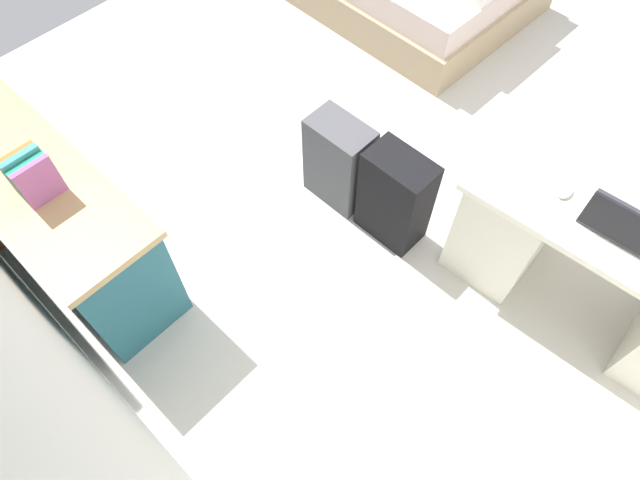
# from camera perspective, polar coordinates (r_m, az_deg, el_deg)

# --- Properties ---
(ground_plane) EXTENTS (5.58, 5.58, 0.00)m
(ground_plane) POSITION_cam_1_polar(r_m,az_deg,el_deg) (3.54, 9.41, 7.62)
(ground_plane) COLOR beige
(desk) EXTENTS (1.48, 0.75, 0.73)m
(desk) POSITION_cam_1_polar(r_m,az_deg,el_deg) (2.99, 27.49, -2.15)
(desk) COLOR silver
(desk) RESTS_ON ground_plane
(credenza) EXTENTS (1.80, 0.48, 0.73)m
(credenza) POSITION_cam_1_polar(r_m,az_deg,el_deg) (3.23, -27.05, 3.93)
(credenza) COLOR #235B6B
(credenza) RESTS_ON ground_plane
(suitcase_black) EXTENTS (0.36, 0.22, 0.59)m
(suitcase_black) POSITION_cam_1_polar(r_m,az_deg,el_deg) (2.99, 7.75, 4.34)
(suitcase_black) COLOR black
(suitcase_black) RESTS_ON ground_plane
(suitcase_spare_grey) EXTENTS (0.36, 0.22, 0.56)m
(suitcase_spare_grey) POSITION_cam_1_polar(r_m,az_deg,el_deg) (3.14, 1.96, 8.05)
(suitcase_spare_grey) COLOR #4C4C51
(suitcase_spare_grey) RESTS_ON ground_plane
(laptop) EXTENTS (0.32, 0.24, 0.21)m
(laptop) POSITION_cam_1_polar(r_m,az_deg,el_deg) (2.61, 28.67, 1.46)
(laptop) COLOR #333338
(laptop) RESTS_ON desk
(computer_mouse) EXTENTS (0.07, 0.10, 0.03)m
(computer_mouse) POSITION_cam_1_polar(r_m,az_deg,el_deg) (2.67, 24.01, 4.66)
(computer_mouse) COLOR white
(computer_mouse) RESTS_ON desk
(book_row) EXTENTS (0.15, 0.17, 0.22)m
(book_row) POSITION_cam_1_polar(r_m,az_deg,el_deg) (2.66, -27.57, 5.98)
(book_row) COLOR #A95997
(book_row) RESTS_ON credenza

